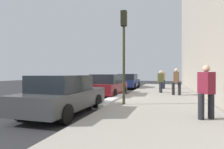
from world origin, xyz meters
name	(u,v)px	position (x,y,z in m)	size (l,w,h in m)	color
ground_plane	(108,98)	(0.00, 0.00, 0.00)	(56.00, 56.00, 0.00)	#28282B
sidewalk	(161,99)	(0.00, -3.30, 0.07)	(28.00, 4.60, 0.15)	#A39E93
lane_stripe_centre	(63,96)	(0.00, 3.20, 0.00)	(28.00, 0.14, 0.01)	gold
snow_bank_curb	(112,100)	(-1.43, -0.70, 0.11)	(4.67, 0.56, 0.22)	white
parked_car_charcoal	(64,95)	(-4.97, 0.25, 0.76)	(4.36, 1.96, 1.51)	black
parked_car_maroon	(108,85)	(0.93, 0.29, 0.76)	(4.48, 1.93, 1.51)	black
parked_car_navy	(128,81)	(7.70, 0.14, 0.76)	(4.19, 1.94, 1.51)	black
pedestrian_olive_coat	(161,81)	(3.02, -3.19, 1.02)	(0.53, 0.48, 1.63)	black
pedestrian_brown_coat	(176,81)	(1.61, -4.22, 1.09)	(0.52, 0.57, 1.76)	black
pedestrian_burgundy_coat	(206,90)	(-4.99, -4.78, 1.06)	(0.54, 0.51, 1.70)	black
pedestrian_tan_coat	(162,79)	(6.98, -3.25, 1.06)	(0.54, 0.52, 1.70)	black
traffic_light_pole	(124,41)	(-2.89, -1.68, 3.08)	(0.35, 0.26, 4.33)	#2D2D19
rolling_suitcase	(163,85)	(6.55, -3.31, 0.47)	(0.34, 0.22, 0.99)	#191E38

